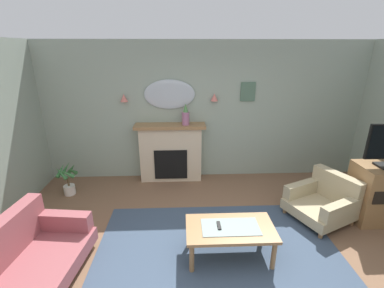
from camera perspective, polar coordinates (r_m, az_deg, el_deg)
The scene contains 15 objects.
floor at distance 3.58m, azimuth 6.39°, elevation -26.37°, with size 7.25×6.30×0.10m, color brown.
wall_back at distance 5.30m, azimuth 2.67°, elevation 6.85°, with size 7.25×0.10×2.69m, color #93A393.
patterned_rug at distance 3.68m, azimuth 5.93°, elevation -23.54°, with size 3.20×2.40×0.01m, color #38475B.
fireplace at distance 5.30m, azimuth -4.56°, elevation -1.95°, with size 1.36×0.36×1.16m.
mantel_vase_left at distance 5.04m, azimuth -1.38°, elevation 6.07°, with size 0.14×0.14×0.41m.
wall_mirror at distance 5.14m, azimuth -4.86°, elevation 10.54°, with size 0.96×0.06×0.56m, color #B2BCC6.
wall_sconce_left at distance 5.20m, azimuth -14.39°, elevation 9.56°, with size 0.14×0.14×0.14m, color #D17066.
wall_sconce_right at distance 5.13m, azimuth 4.81°, elevation 9.96°, with size 0.14×0.14×0.14m, color #D17066.
framed_picture at distance 5.29m, azimuth 11.89°, elevation 10.91°, with size 0.28×0.03×0.36m, color #4C6B56.
coffee_table at distance 3.52m, azimuth 8.18°, elevation -17.95°, with size 1.10×0.60×0.45m.
tv_remote at distance 3.47m, azimuth 5.81°, elevation -17.02°, with size 0.04×0.16×0.02m, color black.
floral_couch at distance 3.61m, azimuth -33.87°, elevation -21.87°, with size 1.05×1.80×0.76m.
armchair_near_fireplace at distance 4.69m, azimuth 26.41°, elevation -10.77°, with size 1.08×1.07×0.71m.
tv_cabinet at distance 5.04m, azimuth 35.46°, elevation -8.54°, with size 0.80×0.57×0.90m.
potted_plant_small_fern at distance 5.34m, azimuth -25.08°, elevation -6.81°, with size 0.37×0.38×0.60m.
Camera 1 is at (-0.46, -2.45, 2.53)m, focal length 24.88 mm.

